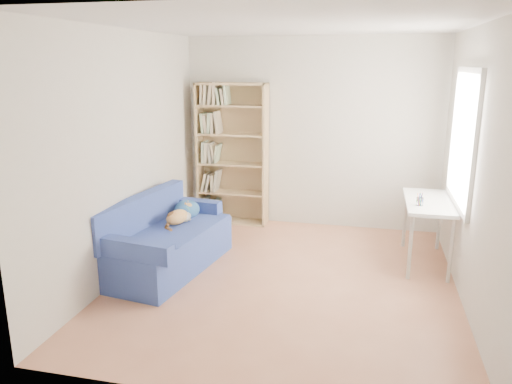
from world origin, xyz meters
TOP-DOWN VIEW (x-y plane):
  - ground at (0.00, 0.00)m, footprint 4.00×4.00m
  - room_shell at (0.10, 0.03)m, footprint 3.54×4.04m
  - sofa at (-1.37, 0.05)m, footprint 1.04×1.79m
  - bookshelf at (-1.09, 1.83)m, footprint 0.99×0.31m
  - desk at (1.48, 0.85)m, footprint 0.51×1.10m
  - pen_cup at (1.36, 0.63)m, footprint 0.08×0.08m

SIDE VIEW (x-z plane):
  - ground at x=0.00m, z-range 0.00..0.00m
  - sofa at x=-1.37m, z-range -0.10..0.72m
  - desk at x=1.48m, z-range 0.29..1.04m
  - pen_cup at x=1.36m, z-range 0.73..0.88m
  - bookshelf at x=-1.09m, z-range -0.08..1.90m
  - room_shell at x=0.10m, z-range 0.33..2.95m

